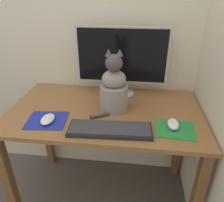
% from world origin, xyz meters
% --- Properties ---
extents(ground_plane, '(12.00, 12.00, 0.00)m').
position_xyz_m(ground_plane, '(0.00, 0.00, 0.00)').
color(ground_plane, '#564C47').
extents(wall_back, '(7.00, 0.04, 2.50)m').
position_xyz_m(wall_back, '(0.00, 0.35, 1.25)').
color(wall_back, beige).
rests_on(wall_back, ground_plane).
extents(desk, '(1.14, 0.65, 0.72)m').
position_xyz_m(desk, '(0.00, 0.00, 0.61)').
color(desk, brown).
rests_on(desk, ground_plane).
extents(monitor, '(0.58, 0.17, 0.44)m').
position_xyz_m(monitor, '(0.08, 0.23, 0.97)').
color(monitor, '#B2B2B7').
rests_on(monitor, desk).
extents(keyboard, '(0.43, 0.16, 0.02)m').
position_xyz_m(keyboard, '(0.06, -0.21, 0.74)').
color(keyboard, black).
rests_on(keyboard, desk).
extents(mousepad_left, '(0.23, 0.21, 0.00)m').
position_xyz_m(mousepad_left, '(-0.29, -0.16, 0.73)').
color(mousepad_left, '#1E2D9E').
rests_on(mousepad_left, desk).
extents(mousepad_right, '(0.20, 0.18, 0.00)m').
position_xyz_m(mousepad_right, '(0.39, -0.16, 0.73)').
color(mousepad_right, '#238438').
rests_on(mousepad_right, desk).
extents(computer_mouse_left, '(0.07, 0.11, 0.03)m').
position_xyz_m(computer_mouse_left, '(-0.28, -0.17, 0.74)').
color(computer_mouse_left, white).
rests_on(computer_mouse_left, mousepad_left).
extents(computer_mouse_right, '(0.06, 0.10, 0.03)m').
position_xyz_m(computer_mouse_right, '(0.38, -0.14, 0.75)').
color(computer_mouse_right, white).
rests_on(computer_mouse_right, mousepad_right).
extents(cat, '(0.21, 0.23, 0.36)m').
position_xyz_m(cat, '(0.05, 0.01, 0.86)').
color(cat, gray).
rests_on(cat, desk).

